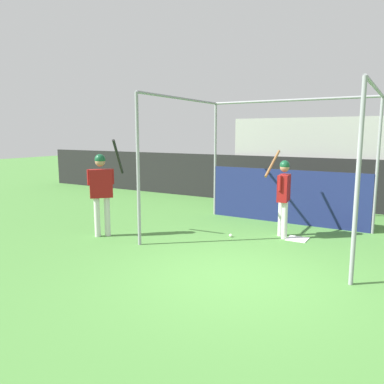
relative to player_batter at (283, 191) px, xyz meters
The scene contains 8 objects.
ground_plane 2.93m from the player_batter, 89.45° to the right, with size 60.00×60.00×0.00m, color #477F38.
outfield_wall 3.89m from the player_batter, 89.61° to the left, with size 24.00×0.12×1.58m.
bleacher_section 5.16m from the player_batter, 89.71° to the left, with size 5.95×2.40×2.86m.
batting_cage 0.91m from the player_batter, 112.33° to the left, with size 4.25×3.57×3.20m.
home_plate 1.12m from the player_batter, ahead, with size 0.44×0.44×0.02m.
player_batter is the anchor object (origin of this frame).
player_waiting 4.10m from the player_batter, 150.68° to the right, with size 0.68×0.82×2.22m.
baseball 1.55m from the player_batter, 149.37° to the right, with size 0.07×0.07×0.07m.
Camera 1 is at (2.41, -5.44, 2.35)m, focal length 35.00 mm.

